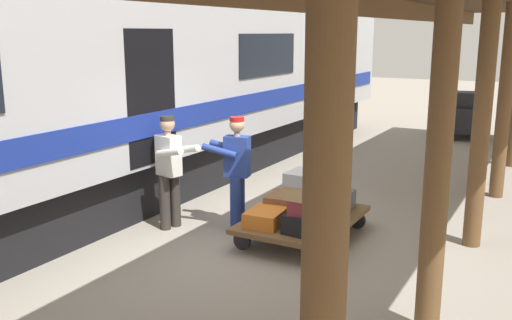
{
  "coord_description": "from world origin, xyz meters",
  "views": [
    {
      "loc": [
        -3.19,
        6.63,
        2.9
      ],
      "look_at": [
        0.58,
        -0.16,
        1.15
      ],
      "focal_mm": 39.94,
      "sensor_mm": 36.0,
      "label": 1
    }
  ],
  "objects_px": {
    "suitcase_yellow_case": "(300,196)",
    "suitcase_black_hardshell": "(307,223)",
    "suitcase_burgundy_valise": "(305,206)",
    "suitcase_olive_duffel": "(301,181)",
    "suitcase_tan_vintage": "(303,190)",
    "suitcase_slate_roller": "(337,201)",
    "train_car": "(78,86)",
    "porter_in_overalls": "(236,169)",
    "suitcase_brown_leather": "(284,204)",
    "suitcase_orange_carryall": "(266,217)",
    "luggage_cart": "(303,220)",
    "suitcase_teal_softside": "(323,210)",
    "porter_by_door": "(170,168)",
    "baggage_tug": "(467,115)",
    "suitcase_gray_aluminum": "(302,177)"
  },
  "relations": [
    {
      "from": "suitcase_yellow_case",
      "to": "train_car",
      "type": "bearing_deg",
      "value": 16.09
    },
    {
      "from": "suitcase_orange_carryall",
      "to": "porter_by_door",
      "type": "height_order",
      "value": "porter_by_door"
    },
    {
      "from": "train_car",
      "to": "suitcase_black_hardshell",
      "type": "bearing_deg",
      "value": 178.79
    },
    {
      "from": "suitcase_orange_carryall",
      "to": "porter_by_door",
      "type": "distance_m",
      "value": 1.7
    },
    {
      "from": "suitcase_black_hardshell",
      "to": "suitcase_tan_vintage",
      "type": "relative_size",
      "value": 1.17
    },
    {
      "from": "suitcase_slate_roller",
      "to": "suitcase_olive_duffel",
      "type": "distance_m",
      "value": 0.64
    },
    {
      "from": "train_car",
      "to": "suitcase_black_hardshell",
      "type": "height_order",
      "value": "train_car"
    },
    {
      "from": "suitcase_slate_roller",
      "to": "suitcase_olive_duffel",
      "type": "relative_size",
      "value": 1.35
    },
    {
      "from": "suitcase_yellow_case",
      "to": "baggage_tug",
      "type": "height_order",
      "value": "baggage_tug"
    },
    {
      "from": "suitcase_tan_vintage",
      "to": "suitcase_gray_aluminum",
      "type": "xyz_separation_m",
      "value": [
        0.01,
        0.01,
        0.18
      ]
    },
    {
      "from": "luggage_cart",
      "to": "suitcase_brown_leather",
      "type": "relative_size",
      "value": 3.61
    },
    {
      "from": "suitcase_brown_leather",
      "to": "suitcase_black_hardshell",
      "type": "bearing_deg",
      "value": 138.26
    },
    {
      "from": "porter_in_overalls",
      "to": "suitcase_brown_leather",
      "type": "bearing_deg",
      "value": -171.89
    },
    {
      "from": "train_car",
      "to": "suitcase_olive_duffel",
      "type": "height_order",
      "value": "train_car"
    },
    {
      "from": "luggage_cart",
      "to": "suitcase_olive_duffel",
      "type": "relative_size",
      "value": 4.83
    },
    {
      "from": "suitcase_tan_vintage",
      "to": "porter_in_overalls",
      "type": "bearing_deg",
      "value": -18.78
    },
    {
      "from": "suitcase_orange_carryall",
      "to": "porter_in_overalls",
      "type": "bearing_deg",
      "value": -30.65
    },
    {
      "from": "suitcase_orange_carryall",
      "to": "baggage_tug",
      "type": "xyz_separation_m",
      "value": [
        -0.98,
        -10.14,
        0.2
      ]
    },
    {
      "from": "train_car",
      "to": "porter_in_overalls",
      "type": "height_order",
      "value": "train_car"
    },
    {
      "from": "luggage_cart",
      "to": "suitcase_yellow_case",
      "type": "height_order",
      "value": "suitcase_yellow_case"
    },
    {
      "from": "suitcase_tan_vintage",
      "to": "suitcase_slate_roller",
      "type": "bearing_deg",
      "value": -93.98
    },
    {
      "from": "suitcase_teal_softside",
      "to": "baggage_tug",
      "type": "xyz_separation_m",
      "value": [
        -0.37,
        -9.6,
        0.16
      ]
    },
    {
      "from": "suitcase_black_hardshell",
      "to": "suitcase_burgundy_valise",
      "type": "xyz_separation_m",
      "value": [
        0.04,
        0.01,
        0.23
      ]
    },
    {
      "from": "suitcase_burgundy_valise",
      "to": "suitcase_gray_aluminum",
      "type": "distance_m",
      "value": 0.38
    },
    {
      "from": "suitcase_orange_carryall",
      "to": "suitcase_black_hardshell",
      "type": "height_order",
      "value": "suitcase_black_hardshell"
    },
    {
      "from": "suitcase_yellow_case",
      "to": "suitcase_orange_carryall",
      "type": "relative_size",
      "value": 0.97
    },
    {
      "from": "suitcase_slate_roller",
      "to": "suitcase_burgundy_valise",
      "type": "distance_m",
      "value": 1.12
    },
    {
      "from": "suitcase_black_hardshell",
      "to": "suitcase_gray_aluminum",
      "type": "distance_m",
      "value": 0.61
    },
    {
      "from": "suitcase_yellow_case",
      "to": "suitcase_teal_softside",
      "type": "relative_size",
      "value": 0.94
    },
    {
      "from": "suitcase_burgundy_valise",
      "to": "suitcase_olive_duffel",
      "type": "relative_size",
      "value": 1.07
    },
    {
      "from": "luggage_cart",
      "to": "suitcase_olive_duffel",
      "type": "xyz_separation_m",
      "value": [
        0.29,
        -0.55,
        0.42
      ]
    },
    {
      "from": "suitcase_slate_roller",
      "to": "porter_by_door",
      "type": "distance_m",
      "value": 2.53
    },
    {
      "from": "suitcase_teal_softside",
      "to": "suitcase_tan_vintage",
      "type": "distance_m",
      "value": 0.68
    },
    {
      "from": "suitcase_black_hardshell",
      "to": "suitcase_slate_roller",
      "type": "bearing_deg",
      "value": -90.0
    },
    {
      "from": "suitcase_yellow_case",
      "to": "suitcase_olive_duffel",
      "type": "distance_m",
      "value": 0.24
    },
    {
      "from": "luggage_cart",
      "to": "suitcase_burgundy_valise",
      "type": "xyz_separation_m",
      "value": [
        -0.27,
        0.55,
        0.4
      ]
    },
    {
      "from": "suitcase_tan_vintage",
      "to": "suitcase_olive_duffel",
      "type": "bearing_deg",
      "value": -64.32
    },
    {
      "from": "suitcase_teal_softside",
      "to": "suitcase_olive_duffel",
      "type": "distance_m",
      "value": 0.85
    },
    {
      "from": "suitcase_gray_aluminum",
      "to": "suitcase_burgundy_valise",
      "type": "bearing_deg",
      "value": 179.17
    },
    {
      "from": "suitcase_yellow_case",
      "to": "suitcase_tan_vintage",
      "type": "relative_size",
      "value": 1.21
    },
    {
      "from": "porter_in_overalls",
      "to": "porter_by_door",
      "type": "bearing_deg",
      "value": 26.47
    },
    {
      "from": "train_car",
      "to": "luggage_cart",
      "type": "xyz_separation_m",
      "value": [
        -3.78,
        -0.46,
        -1.78
      ]
    },
    {
      "from": "suitcase_tan_vintage",
      "to": "porter_in_overalls",
      "type": "height_order",
      "value": "porter_in_overalls"
    },
    {
      "from": "suitcase_brown_leather",
      "to": "suitcase_orange_carryall",
      "type": "xyz_separation_m",
      "value": [
        0.0,
        0.54,
        -0.04
      ]
    },
    {
      "from": "porter_by_door",
      "to": "suitcase_yellow_case",
      "type": "bearing_deg",
      "value": -146.13
    },
    {
      "from": "suitcase_yellow_case",
      "to": "suitcase_black_hardshell",
      "type": "xyz_separation_m",
      "value": [
        -0.61,
        1.09,
        -0.0
      ]
    },
    {
      "from": "train_car",
      "to": "suitcase_teal_softside",
      "type": "bearing_deg",
      "value": -173.6
    },
    {
      "from": "suitcase_teal_softside",
      "to": "suitcase_olive_duffel",
      "type": "bearing_deg",
      "value": -42.6
    },
    {
      "from": "suitcase_slate_roller",
      "to": "suitcase_orange_carryall",
      "type": "xyz_separation_m",
      "value": [
        0.61,
        1.09,
        -0.03
      ]
    },
    {
      "from": "suitcase_olive_duffel",
      "to": "suitcase_tan_vintage",
      "type": "distance_m",
      "value": 1.22
    }
  ]
}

